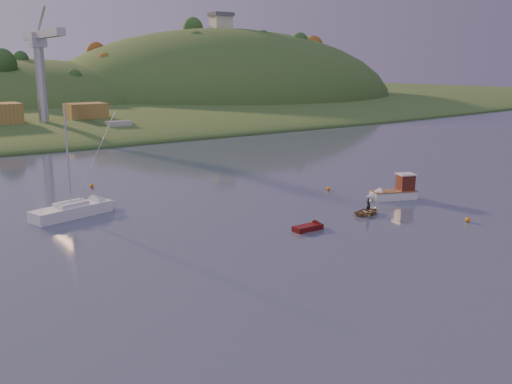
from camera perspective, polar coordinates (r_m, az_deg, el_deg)
hill_center at (r=229.01m, az=-24.16°, el=7.65°), size 140.00×120.00×36.00m
hill_right at (r=245.65m, az=-3.41°, el=8.99°), size 150.00×130.00×60.00m
hilltop_house at (r=245.79m, az=-3.51°, el=16.79°), size 9.00×7.00×6.45m
wharf at (r=142.26m, az=-19.39°, el=6.12°), size 42.00×16.00×2.40m
shed_east at (r=146.17m, az=-16.65°, el=7.72°), size 9.00×7.00×4.00m
dock_crane at (r=137.27m, az=-20.70°, el=12.50°), size 3.20×28.00×20.30m
fishing_boat at (r=69.32m, az=13.30°, el=-0.00°), size 6.57×4.03×4.01m
sailboat_far at (r=62.88m, az=-17.96°, el=-1.69°), size 8.91×4.70×11.85m
canoe at (r=61.91m, az=11.15°, el=-1.93°), size 3.37×2.49×0.67m
paddler at (r=61.80m, az=11.16°, el=-1.55°), size 0.39×0.57×1.52m
red_tender at (r=55.79m, az=5.74°, el=-3.45°), size 3.59×1.26×1.22m
work_vessel at (r=132.13m, az=-13.54°, el=6.02°), size 13.17×6.05×3.27m
buoy_0 at (r=61.81m, az=20.42°, el=-2.61°), size 0.50×0.50×0.50m
buoy_1 at (r=72.90m, az=7.26°, el=0.34°), size 0.50×0.50×0.50m
buoy_3 at (r=77.13m, az=-16.12°, el=0.62°), size 0.50×0.50×0.50m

